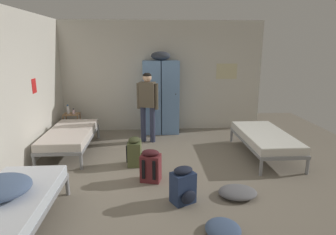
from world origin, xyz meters
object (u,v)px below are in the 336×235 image
Objects in this scene: bed_left_rear at (70,135)px; bed_left_front at (8,206)px; backpack_navy at (183,186)px; clothes_pile_grey at (238,192)px; backpack_maroon at (151,166)px; backpack_olive at (135,152)px; lotion_bottle at (74,112)px; locker_bank at (161,96)px; shelf_unit at (72,122)px; person_traveler at (147,101)px; bed_right at (265,138)px; water_bottle at (68,110)px; clothes_pile_denim at (223,229)px.

bed_left_front is (0.00, -2.76, 0.00)m from bed_left_rear.
backpack_navy is 0.87m from clothes_pile_grey.
backpack_navy is 0.94× the size of clothes_pile_grey.
backpack_maroon is 1.45m from clothes_pile_grey.
bed_left_front is at bearing -90.00° from bed_left_rear.
backpack_maroon is at bearing -66.61° from backpack_olive.
lotion_bottle reaches higher than backpack_navy.
bed_left_front is at bearing -164.76° from backpack_navy.
locker_bank is 2.32m from shelf_unit.
lotion_bottle is 0.24× the size of clothes_pile_grey.
person_traveler reaches higher than bed_left_front.
shelf_unit is 4.11m from backpack_navy.
bed_left_rear and bed_right have the same top height.
bed_right is at bearing 6.79° from backpack_olive.
bed_right is 13.59× the size of lotion_bottle.
backpack_maroon is (2.02, -2.63, -0.41)m from water_bottle.
bed_left_front and bed_right have the same top height.
lotion_bottle is at bearing -21.80° from water_bottle.
water_bottle is 0.39× the size of clothes_pile_grey.
lotion_bottle is (-0.18, 3.88, 0.25)m from bed_left_front.
bed_right is 2.54m from backpack_maroon.
locker_bank reaches higher than bed_left_rear.
lotion_bottle is 0.25× the size of backpack_maroon.
lotion_bottle is 4.53m from clothes_pile_grey.
shelf_unit is 0.30× the size of bed_left_rear.
shelf_unit is at bearing 163.23° from person_traveler.
water_bottle is 4.20m from backpack_navy.
person_traveler is at bearing 63.95° from bed_left_front.
bed_right is 8.43× the size of water_bottle.
clothes_pile_denim is at bearing -3.51° from bed_left_front.
locker_bank is at bearing 64.16° from bed_left_front.
bed_left_front is 3.09m from clothes_pile_grey.
backpack_navy is at bearing -53.56° from water_bottle.
clothes_pile_grey is at bearing -45.05° from lotion_bottle.
clothes_pile_grey is (1.01, -3.38, -0.90)m from locker_bank.
lotion_bottle is at bearing 92.65° from bed_left_front.
bed_right is at bearing 59.00° from clothes_pile_denim.
backpack_olive is (1.65, -1.93, -0.09)m from shelf_unit.
backpack_navy is at bearing -45.36° from bed_left_rear.
locker_bank is 9.19× the size of water_bottle.
bed_left_front is at bearing 176.49° from clothes_pile_denim.
backpack_navy is (2.15, -2.18, -0.12)m from bed_left_rear.
backpack_olive is 0.73m from backpack_maroon.
lotion_bottle reaches higher than bed_left_rear.
shelf_unit is 0.30× the size of bed_left_front.
lotion_bottle is at bearing 126.10° from backpack_maroon.
backpack_navy is at bearing -79.56° from person_traveler.
person_traveler is 2.94× the size of backpack_olive.
locker_bank reaches higher than lotion_bottle.
backpack_navy is (-1.88, -1.72, -0.12)m from bed_right.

